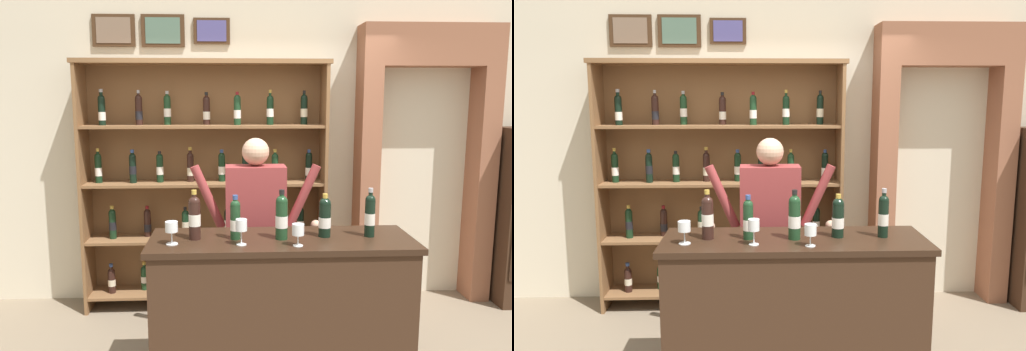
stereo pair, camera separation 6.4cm
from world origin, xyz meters
The scene contains 13 objects.
back_wall centered at (0.00, 1.65, 1.55)m, with size 12.00×0.19×3.09m.
wine_shelf centered at (-0.45, 1.39, 1.21)m, with size 2.24×0.37×2.28m.
archway_doorway centered at (1.62, 1.51, 1.48)m, with size 1.29×0.45×2.61m.
tasting_counter centered at (0.12, 0.00, 0.52)m, with size 1.73×0.58×1.04m.
shopkeeper centered at (-0.02, 0.60, 1.02)m, with size 1.02×0.22×1.65m.
tasting_bottle_vin_santo centered at (-0.45, 0.01, 1.19)m, with size 0.08×0.08×0.33m.
tasting_bottle_brunello centered at (-0.19, -0.01, 1.17)m, with size 0.07×0.07×0.29m.
tasting_bottle_prosecco centered at (0.11, -0.02, 1.19)m, with size 0.08×0.08×0.33m.
tasting_bottle_chianti centered at (0.40, 0.02, 1.17)m, with size 0.08×0.08×0.29m.
tasting_bottle_super_tuscan centered at (0.70, 0.01, 1.19)m, with size 0.07×0.07×0.33m.
wine_glass_center centered at (-0.15, -0.14, 1.16)m, with size 0.07×0.07×0.17m.
wine_glass_right centered at (-0.59, -0.10, 1.14)m, with size 0.08×0.08×0.15m.
wine_glass_left centered at (0.20, -0.18, 1.14)m, with size 0.08×0.08×0.14m.
Camera 1 is at (-0.21, -3.12, 1.95)m, focal length 34.60 mm.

